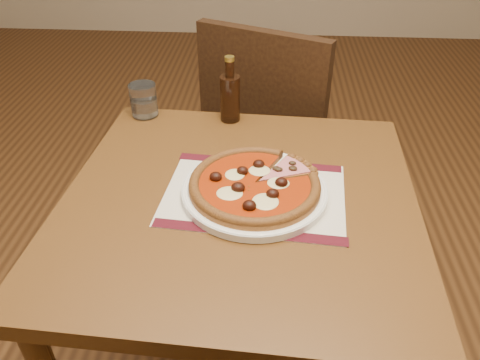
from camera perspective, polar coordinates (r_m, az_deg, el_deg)
name	(u,v)px	position (r m, az deg, el deg)	size (l,w,h in m)	color
table	(239,229)	(1.13, -0.07, -6.02)	(0.84, 0.84, 0.75)	brown
chair_far	(273,132)	(1.73, 4.04, 5.88)	(0.59, 0.59, 0.95)	black
placemat	(254,194)	(1.07, 1.76, -1.75)	(0.41, 0.29, 0.00)	beige
plate	(254,191)	(1.06, 1.77, -1.32)	(0.33, 0.33, 0.02)	white
pizza	(254,184)	(1.05, 1.77, -0.46)	(0.30, 0.30, 0.04)	#AD6C29
ham_slice	(288,169)	(1.11, 5.93, 1.40)	(0.14, 0.13, 0.02)	#AD6C29
water_glass	(144,100)	(1.41, -11.67, 9.52)	(0.08, 0.08, 0.10)	white
bottle	(230,96)	(1.34, -1.23, 10.20)	(0.06, 0.06, 0.19)	black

